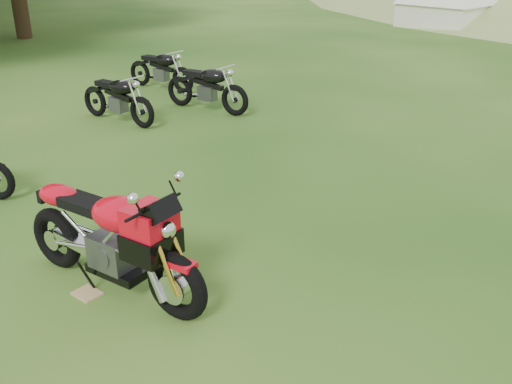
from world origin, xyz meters
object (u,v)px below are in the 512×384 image
at_px(vintage_moto_c, 117,97).
at_px(sport_motorcycle, 109,230).
at_px(plywood_board, 87,293).
at_px(vintage_moto_d, 160,69).
at_px(vintage_moto_b, 206,86).

bearing_deg(vintage_moto_c, sport_motorcycle, -41.43).
relative_size(sport_motorcycle, vintage_moto_c, 1.18).
distance_m(plywood_board, vintage_moto_c, 6.19).
xyz_separation_m(vintage_moto_c, vintage_moto_d, (-0.76, 2.70, -0.00)).
bearing_deg(sport_motorcycle, vintage_moto_b, 120.31).
bearing_deg(vintage_moto_b, vintage_moto_d, 155.70).
xyz_separation_m(sport_motorcycle, vintage_moto_b, (-2.45, 6.38, -0.15)).
bearing_deg(plywood_board, sport_motorcycle, 43.85).
height_order(sport_motorcycle, vintage_moto_c, sport_motorcycle).
xyz_separation_m(sport_motorcycle, vintage_moto_d, (-4.40, 7.62, -0.18)).
xyz_separation_m(sport_motorcycle, vintage_moto_c, (-3.65, 4.93, -0.18)).
distance_m(sport_motorcycle, vintage_moto_d, 8.81).
height_order(vintage_moto_b, vintage_moto_d, vintage_moto_b).
bearing_deg(vintage_moto_d, vintage_moto_b, -23.43).
relative_size(vintage_moto_b, vintage_moto_d, 1.05).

